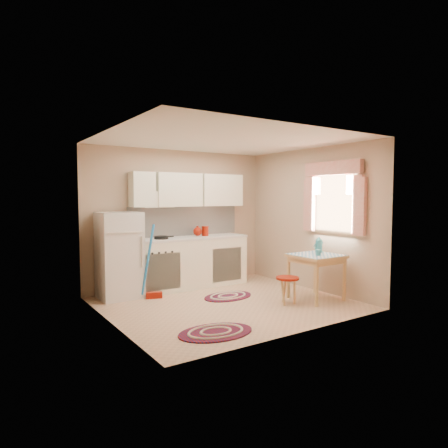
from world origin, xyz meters
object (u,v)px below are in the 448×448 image
(stool, at_px, (287,291))
(table, at_px, (316,277))
(base_cabinets, at_px, (187,263))
(fridge, at_px, (119,255))

(stool, bearing_deg, table, -4.14)
(base_cabinets, distance_m, table, 2.31)
(fridge, bearing_deg, base_cabinets, 2.25)
(base_cabinets, bearing_deg, stool, -68.14)
(fridge, distance_m, stool, 2.75)
(stool, bearing_deg, fridge, 138.22)
(fridge, xyz_separation_m, stool, (2.02, -1.80, -0.49))
(fridge, height_order, stool, fridge)
(table, xyz_separation_m, stool, (-0.58, 0.04, -0.15))
(base_cabinets, xyz_separation_m, table, (1.32, -1.89, -0.08))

